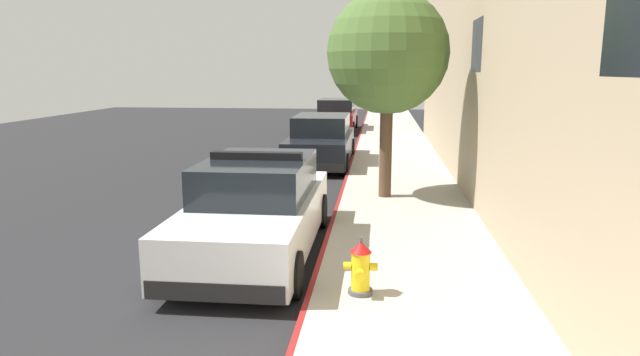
% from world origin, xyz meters
% --- Properties ---
extents(ground_plane, '(31.25, 60.00, 0.20)m').
position_xyz_m(ground_plane, '(-4.59, 10.00, -0.10)').
color(ground_plane, '#232326').
extents(sidewalk_pavement, '(2.81, 60.00, 0.13)m').
position_xyz_m(sidewalk_pavement, '(1.41, 10.00, 0.07)').
color(sidewalk_pavement, '#ADA89E').
rests_on(sidewalk_pavement, ground).
extents(curb_painted_edge, '(0.08, 60.00, 0.13)m').
position_xyz_m(curb_painted_edge, '(-0.04, 10.00, 0.07)').
color(curb_painted_edge, maroon).
rests_on(curb_painted_edge, ground).
extents(police_cruiser, '(1.94, 4.84, 1.68)m').
position_xyz_m(police_cruiser, '(-1.14, 5.93, 0.74)').
color(police_cruiser, white).
rests_on(police_cruiser, ground).
extents(parked_car_silver_ahead, '(1.94, 4.84, 1.56)m').
position_xyz_m(parked_car_silver_ahead, '(-1.00, 14.72, 0.74)').
color(parked_car_silver_ahead, black).
rests_on(parked_car_silver_ahead, ground).
extents(parked_car_dark_far, '(1.94, 4.84, 1.56)m').
position_xyz_m(parked_car_dark_far, '(-1.29, 24.51, 0.74)').
color(parked_car_dark_far, maroon).
rests_on(parked_car_dark_far, ground).
extents(fire_hydrant, '(0.44, 0.40, 0.76)m').
position_xyz_m(fire_hydrant, '(0.62, 4.10, 0.48)').
color(fire_hydrant, '#4C4C51').
rests_on(fire_hydrant, sidewalk_pavement).
extents(street_tree, '(2.68, 2.68, 4.55)m').
position_xyz_m(street_tree, '(0.97, 9.82, 3.33)').
color(street_tree, brown).
rests_on(street_tree, sidewalk_pavement).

